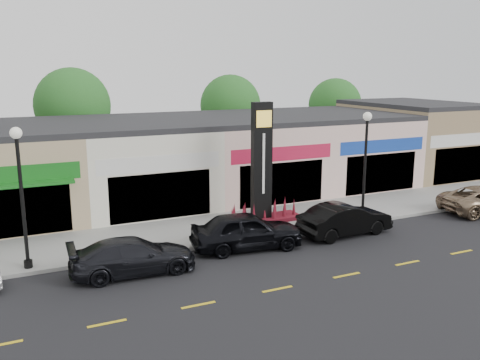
{
  "coord_description": "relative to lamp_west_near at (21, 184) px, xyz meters",
  "views": [
    {
      "loc": [
        -8.25,
        -17.77,
        7.69
      ],
      "look_at": [
        1.74,
        4.0,
        2.45
      ],
      "focal_mm": 38.0,
      "sensor_mm": 36.0,
      "label": 1
    }
  ],
  "objects": [
    {
      "name": "shop_pink_e",
      "position": [
        20.5,
        8.97,
        -1.08
      ],
      "size": [
        7.0,
        10.01,
        4.8
      ],
      "color": "beige",
      "rests_on": "ground"
    },
    {
      "name": "tree_rear_mid",
      "position": [
        16.0,
        17.0,
        1.41
      ],
      "size": [
        4.8,
        4.8,
        7.29
      ],
      "color": "#382619",
      "rests_on": "ground"
    },
    {
      "name": "sidewalk",
      "position": [
        8.0,
        1.85,
        -3.4
      ],
      "size": [
        52.0,
        4.3,
        0.15
      ],
      "primitive_type": "cube",
      "color": "gray",
      "rests_on": "ground"
    },
    {
      "name": "curb",
      "position": [
        8.0,
        -0.4,
        -3.4
      ],
      "size": [
        52.0,
        0.2,
        0.15
      ],
      "primitive_type": "cube",
      "color": "gray",
      "rests_on": "ground"
    },
    {
      "name": "ground",
      "position": [
        8.0,
        -2.5,
        -3.48
      ],
      "size": [
        120.0,
        120.0,
        0.0
      ],
      "primitive_type": "plane",
      "color": "black",
      "rests_on": "ground"
    },
    {
      "name": "shop_beige",
      "position": [
        -0.5,
        8.96,
        -1.08
      ],
      "size": [
        7.0,
        10.85,
        4.8
      ],
      "color": "tan",
      "rests_on": "ground"
    },
    {
      "name": "car_black_conv",
      "position": [
        13.83,
        -1.46,
        -2.72
      ],
      "size": [
        1.9,
        4.71,
        1.52
      ],
      "primitive_type": "imported",
      "rotation": [
        0.0,
        0.0,
        1.63
      ],
      "color": "black",
      "rests_on": "ground"
    },
    {
      "name": "lamp_west_near",
      "position": [
        0.0,
        0.0,
        0.0
      ],
      "size": [
        0.44,
        0.44,
        5.47
      ],
      "color": "black",
      "rests_on": "sidewalk"
    },
    {
      "name": "car_dark_sedan",
      "position": [
        3.67,
        -1.91,
        -2.78
      ],
      "size": [
        2.13,
        4.85,
        1.39
      ],
      "primitive_type": "imported",
      "rotation": [
        0.0,
        0.0,
        1.53
      ],
      "color": "black",
      "rests_on": "ground"
    },
    {
      "name": "shop_tan",
      "position": [
        27.5,
        8.98,
        -0.83
      ],
      "size": [
        7.0,
        10.01,
        5.3
      ],
      "color": "#7D6248",
      "rests_on": "ground"
    },
    {
      "name": "shop_cream",
      "position": [
        6.5,
        8.97,
        -1.08
      ],
      "size": [
        7.0,
        10.01,
        4.8
      ],
      "color": "beige",
      "rests_on": "ground"
    },
    {
      "name": "tree_rear_east",
      "position": [
        26.0,
        17.0,
        1.15
      ],
      "size": [
        4.6,
        4.6,
        6.94
      ],
      "color": "#382619",
      "rests_on": "ground"
    },
    {
      "name": "tree_rear_west",
      "position": [
        4.0,
        17.0,
        1.74
      ],
      "size": [
        5.2,
        5.2,
        7.83
      ],
      "color": "#382619",
      "rests_on": "ground"
    },
    {
      "name": "car_black_sedan",
      "position": [
        8.79,
        -1.25,
        -2.65
      ],
      "size": [
        2.57,
        5.07,
        1.65
      ],
      "primitive_type": "imported",
      "rotation": [
        0.0,
        0.0,
        1.44
      ],
      "color": "black",
      "rests_on": "ground"
    },
    {
      "name": "shop_pink_w",
      "position": [
        13.5,
        8.97,
        -1.08
      ],
      "size": [
        7.0,
        10.01,
        4.8
      ],
      "color": "beige",
      "rests_on": "ground"
    },
    {
      "name": "pylon_sign",
      "position": [
        11.0,
        1.7,
        -1.2
      ],
      "size": [
        4.2,
        1.3,
        6.0
      ],
      "color": "#520E16",
      "rests_on": "sidewalk"
    },
    {
      "name": "lamp_east_near",
      "position": [
        16.0,
        0.0,
        0.0
      ],
      "size": [
        0.44,
        0.44,
        5.47
      ],
      "color": "black",
      "rests_on": "sidewalk"
    }
  ]
}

